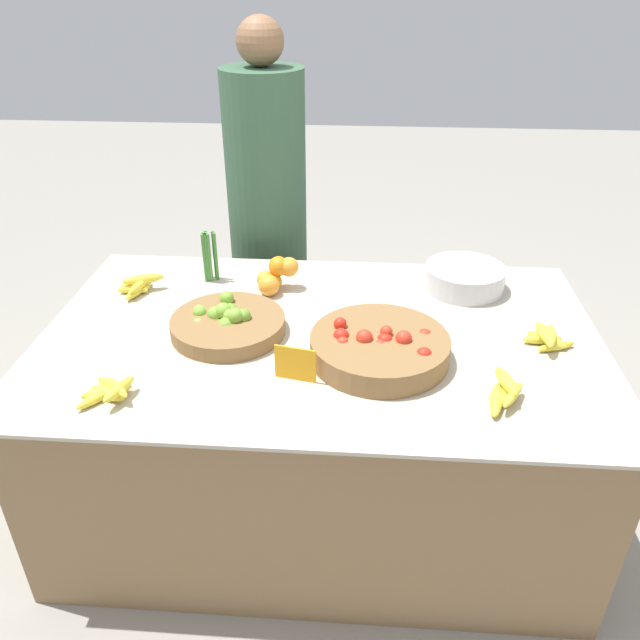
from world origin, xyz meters
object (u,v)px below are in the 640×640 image
metal_bowl (464,278)px  vendor_person (268,228)px  price_sign (295,364)px  tomato_basket (379,347)px  lime_bowl (227,324)px

metal_bowl → vendor_person: vendor_person is taller
price_sign → tomato_basket: bearing=39.8°
lime_bowl → tomato_basket: (0.49, -0.12, 0.01)m
metal_bowl → vendor_person: bearing=148.1°
lime_bowl → metal_bowl: bearing=24.6°
lime_bowl → tomato_basket: tomato_basket is taller
price_sign → vendor_person: vendor_person is taller
lime_bowl → price_sign: 0.35m
tomato_basket → vendor_person: size_ratio=0.27×
lime_bowl → metal_bowl: size_ratio=1.28×
lime_bowl → vendor_person: size_ratio=0.23×
lime_bowl → price_sign: size_ratio=3.05×
tomato_basket → price_sign: bearing=-152.0°
lime_bowl → vendor_person: vendor_person is taller
price_sign → vendor_person: (-0.24, 1.11, -0.04)m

